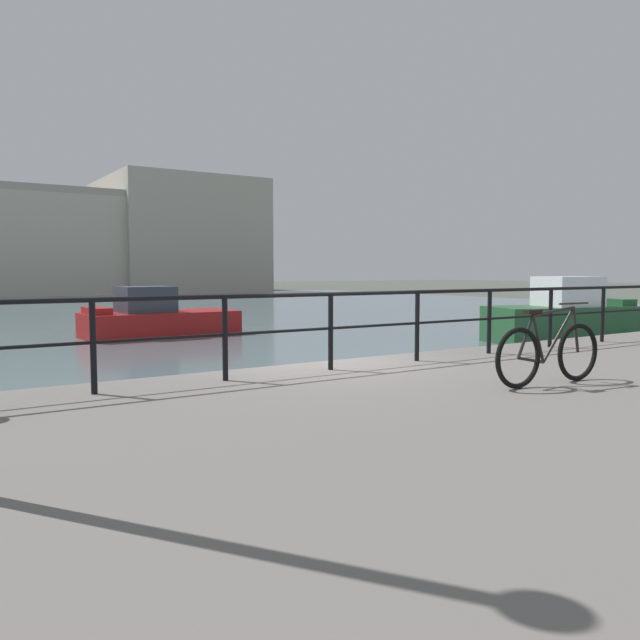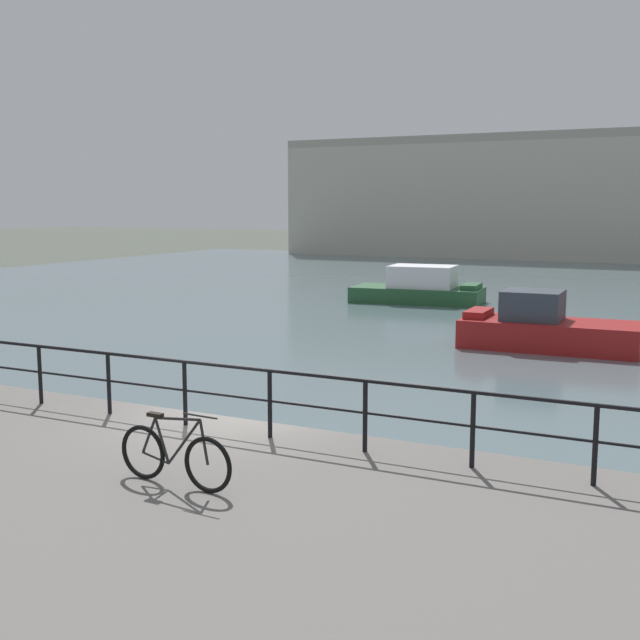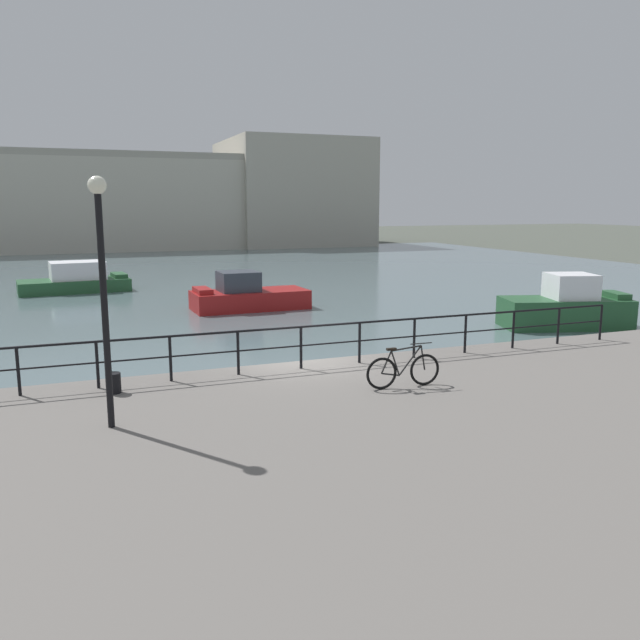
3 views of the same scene
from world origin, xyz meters
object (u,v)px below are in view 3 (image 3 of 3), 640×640
Objects in this scene: moored_red_daysailer at (247,296)px; mooring_bollard at (113,383)px; quay_lamp_post at (102,270)px; harbor_building at (171,202)px; moored_small_launch at (76,280)px; parked_bicycle at (403,370)px; moored_white_yacht at (566,308)px.

moored_red_daysailer is 17.82m from mooring_bollard.
quay_lamp_post is (-7.41, -18.51, 3.30)m from moored_red_daysailer.
harbor_building is 49.22m from moored_red_daysailer.
moored_red_daysailer is 1.25× the size of quay_lamp_post.
moored_small_launch is 3.59× the size of parked_bicycle.
moored_red_daysailer is (-3.61, -48.86, -4.72)m from harbor_building.
moored_white_yacht is 15.19m from parked_bicycle.
mooring_bollard is (-7.23, -16.27, 0.64)m from moored_red_daysailer.
quay_lamp_post reaches higher than mooring_bollard.
parked_bicycle is 4.02× the size of mooring_bollard.
moored_red_daysailer is at bearing 157.04° from moored_white_yacht.
moored_small_launch is at bearing -53.50° from moored_red_daysailer.
moored_white_yacht reaches higher than moored_red_daysailer.
moored_white_yacht is (7.60, -58.26, -4.54)m from harbor_building.
mooring_bollard is 0.10× the size of quay_lamp_post.
moored_small_launch reaches higher than mooring_bollard.
moored_white_yacht is 0.87× the size of moored_small_launch.
moored_white_yacht is at bearing 138.45° from moored_red_daysailer.
moored_red_daysailer is at bearing 89.07° from parked_bicycle.
parked_bicycle reaches higher than mooring_bollard.
moored_white_yacht is 20.97m from quay_lamp_post.
moored_small_launch is at bearing 91.05° from mooring_bollard.
harbor_building is 13.09× the size of quay_lamp_post.
mooring_bollard is at bearing 165.64° from parked_bicycle.
moored_small_launch is at bearing -106.19° from harbor_building.
mooring_bollard is 3.49m from quay_lamp_post.
quay_lamp_post reaches higher than moored_red_daysailer.
moored_small_launch is 1.41× the size of quay_lamp_post.
parked_bicycle is at bearing -17.21° from mooring_bollard.
quay_lamp_post reaches higher than moored_small_launch.
parked_bicycle is (-12.42, -8.73, 0.62)m from moored_white_yacht.
moored_small_launch is at bearing 105.96° from parked_bicycle.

